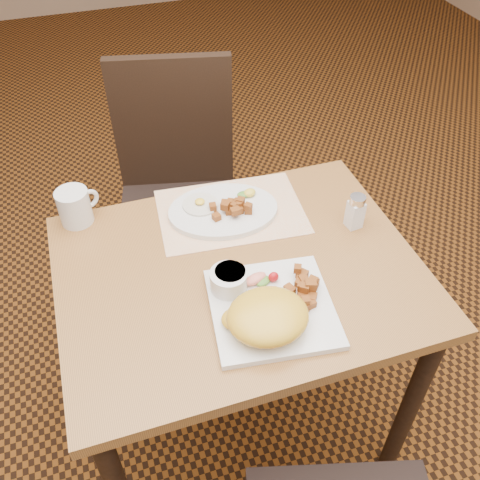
% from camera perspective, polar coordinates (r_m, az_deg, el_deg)
% --- Properties ---
extents(ground, '(8.00, 8.00, 0.00)m').
position_cam_1_polar(ground, '(1.95, -0.02, -18.44)').
color(ground, black).
rests_on(ground, ground).
extents(table, '(0.90, 0.70, 0.75)m').
position_cam_1_polar(table, '(1.42, -0.03, -6.13)').
color(table, '#9A642F').
rests_on(table, ground).
extents(chair_far, '(0.50, 0.51, 0.97)m').
position_cam_1_polar(chair_far, '(1.96, -6.70, 5.95)').
color(chair_far, black).
rests_on(chair_far, ground).
extents(placemat, '(0.42, 0.31, 0.00)m').
position_cam_1_polar(placemat, '(1.50, -0.98, 3.05)').
color(placemat, white).
rests_on(placemat, table).
extents(plate_square, '(0.31, 0.31, 0.02)m').
position_cam_1_polar(plate_square, '(1.25, 3.42, -7.26)').
color(plate_square, silver).
rests_on(plate_square, table).
extents(plate_oval, '(0.33, 0.26, 0.02)m').
position_cam_1_polar(plate_oval, '(1.49, -1.81, 3.15)').
color(plate_oval, silver).
rests_on(plate_oval, placemat).
extents(hollandaise_mound, '(0.19, 0.16, 0.07)m').
position_cam_1_polar(hollandaise_mound, '(1.18, 2.89, -8.18)').
color(hollandaise_mound, gold).
rests_on(hollandaise_mound, plate_square).
extents(ramekin, '(0.09, 0.09, 0.05)m').
position_cam_1_polar(ramekin, '(1.26, -1.21, -4.25)').
color(ramekin, silver).
rests_on(ramekin, plate_square).
extents(garnish_sq, '(0.09, 0.05, 0.03)m').
position_cam_1_polar(garnish_sq, '(1.28, 2.28, -4.16)').
color(garnish_sq, '#387223').
rests_on(garnish_sq, plate_square).
extents(fried_egg, '(0.10, 0.10, 0.02)m').
position_cam_1_polar(fried_egg, '(1.49, -4.25, 3.84)').
color(fried_egg, white).
rests_on(fried_egg, plate_oval).
extents(garnish_ov, '(0.06, 0.04, 0.02)m').
position_cam_1_polar(garnish_ov, '(1.52, 0.80, 5.01)').
color(garnish_ov, '#387223').
rests_on(garnish_ov, plate_oval).
extents(salt_shaker, '(0.05, 0.05, 0.10)m').
position_cam_1_polar(salt_shaker, '(1.45, 12.22, 3.04)').
color(salt_shaker, white).
rests_on(salt_shaker, table).
extents(coffee_mug, '(0.11, 0.09, 0.10)m').
position_cam_1_polar(coffee_mug, '(1.51, -17.18, 3.45)').
color(coffee_mug, silver).
rests_on(coffee_mug, table).
extents(home_fries_sq, '(0.09, 0.13, 0.04)m').
position_cam_1_polar(home_fries_sq, '(1.26, 6.88, -5.16)').
color(home_fries_sq, '#914B17').
rests_on(home_fries_sq, plate_square).
extents(home_fries_ov, '(0.12, 0.08, 0.04)m').
position_cam_1_polar(home_fries_ov, '(1.46, -0.78, 3.52)').
color(home_fries_ov, '#914B17').
rests_on(home_fries_ov, plate_oval).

